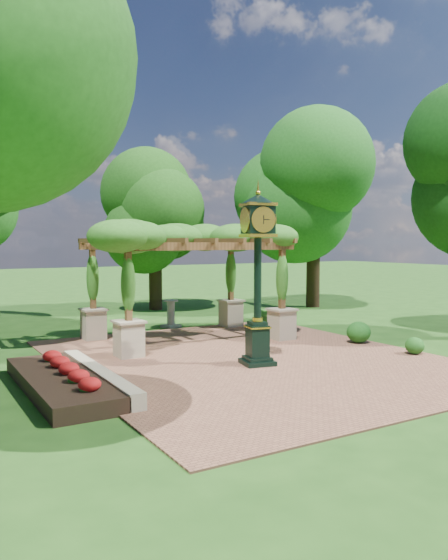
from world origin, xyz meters
TOP-DOWN VIEW (x-y plane):
  - ground at (0.00, 0.00)m, footprint 120.00×120.00m
  - brick_plaza at (0.00, 1.00)m, footprint 10.00×12.00m
  - border_wall at (-4.60, 0.50)m, footprint 0.35×5.00m
  - flower_bed at (-5.50, 0.50)m, footprint 1.50×5.00m
  - pedestal_clock at (-0.26, 0.28)m, footprint 1.09×1.09m
  - pergola at (-0.13, 4.73)m, footprint 6.45×4.09m
  - sundial at (0.56, 7.57)m, footprint 0.74×0.74m
  - shrub_front at (4.54, -0.97)m, footprint 0.66×0.66m
  - shrub_mid at (4.41, 1.22)m, footprint 1.00×1.00m
  - shrub_back at (3.79, 5.67)m, footprint 0.94×0.94m
  - tree_north at (2.34, 13.17)m, footprint 4.06×4.06m
  - tree_east_far at (9.83, 10.05)m, footprint 5.16×5.16m

SIDE VIEW (x-z plane):
  - ground at x=0.00m, z-range 0.00..0.00m
  - brick_plaza at x=0.00m, z-range 0.00..0.04m
  - flower_bed at x=-5.50m, z-range 0.00..0.36m
  - border_wall at x=-4.60m, z-range 0.00..0.40m
  - shrub_front at x=4.54m, z-range 0.04..0.54m
  - shrub_mid at x=4.41m, z-range 0.04..0.74m
  - shrub_back at x=3.79m, z-range 0.04..0.75m
  - sundial at x=0.56m, z-range -0.07..1.02m
  - pedestal_clock at x=-0.26m, z-range 0.46..5.16m
  - pergola at x=-0.13m, z-range 1.29..5.34m
  - tree_north at x=2.34m, z-range 1.27..8.13m
  - tree_east_far at x=9.83m, z-range 1.61..10.18m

